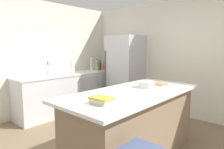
% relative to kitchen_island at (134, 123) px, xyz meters
% --- Properties ---
extents(wall_rear, '(6.00, 0.10, 2.60)m').
position_rel_kitchen_island_xyz_m(wall_rear, '(-0.30, 2.13, 0.83)').
color(wall_rear, silver).
rests_on(wall_rear, ground_plane).
extents(wall_left, '(0.10, 6.00, 2.60)m').
position_rel_kitchen_island_xyz_m(wall_left, '(-2.75, -0.12, 0.83)').
color(wall_left, silver).
rests_on(wall_left, ground_plane).
extents(counter_run_left, '(0.68, 2.68, 0.93)m').
position_rel_kitchen_island_xyz_m(counter_run_left, '(-2.37, 0.65, -0.01)').
color(counter_run_left, silver).
rests_on(counter_run_left, ground_plane).
extents(kitchen_island, '(0.99, 2.22, 0.94)m').
position_rel_kitchen_island_xyz_m(kitchen_island, '(0.00, 0.00, 0.00)').
color(kitchen_island, '#8E755B').
rests_on(kitchen_island, ground_plane).
extents(refrigerator, '(0.77, 0.76, 1.84)m').
position_rel_kitchen_island_xyz_m(refrigerator, '(-1.52, 1.71, 0.44)').
color(refrigerator, '#B7BABF').
rests_on(refrigerator, ground_plane).
extents(sink_faucet, '(0.15, 0.05, 0.30)m').
position_rel_kitchen_island_xyz_m(sink_faucet, '(-2.42, 0.37, 0.61)').
color(sink_faucet, silver).
rests_on(sink_faucet, counter_run_left).
extents(flower_vase, '(0.08, 0.08, 0.32)m').
position_rel_kitchen_island_xyz_m(flower_vase, '(-2.31, 0.01, 0.55)').
color(flower_vase, silver).
rests_on(flower_vase, counter_run_left).
extents(paper_towel_roll, '(0.14, 0.14, 0.31)m').
position_rel_kitchen_island_xyz_m(paper_towel_roll, '(-2.36, 0.69, 0.59)').
color(paper_towel_roll, gray).
rests_on(paper_towel_roll, counter_run_left).
extents(vinegar_bottle, '(0.05, 0.05, 0.29)m').
position_rel_kitchen_island_xyz_m(vinegar_bottle, '(-2.35, 1.88, 0.56)').
color(vinegar_bottle, '#994C23').
rests_on(vinegar_bottle, counter_run_left).
extents(hot_sauce_bottle, '(0.05, 0.05, 0.21)m').
position_rel_kitchen_island_xyz_m(hot_sauce_bottle, '(-2.32, 1.78, 0.54)').
color(hot_sauce_bottle, red).
rests_on(hot_sauce_bottle, counter_run_left).
extents(syrup_bottle, '(0.07, 0.07, 0.26)m').
position_rel_kitchen_island_xyz_m(syrup_bottle, '(-2.40, 1.69, 0.56)').
color(syrup_bottle, '#5B3319').
rests_on(syrup_bottle, counter_run_left).
extents(olive_oil_bottle, '(0.05, 0.05, 0.29)m').
position_rel_kitchen_island_xyz_m(olive_oil_bottle, '(-2.35, 1.58, 0.56)').
color(olive_oil_bottle, olive).
rests_on(olive_oil_bottle, counter_run_left).
extents(gin_bottle, '(0.07, 0.07, 0.31)m').
position_rel_kitchen_island_xyz_m(gin_bottle, '(-2.33, 1.49, 0.57)').
color(gin_bottle, '#8CB79E').
rests_on(gin_bottle, counter_run_left).
extents(soda_bottle, '(0.07, 0.07, 0.39)m').
position_rel_kitchen_island_xyz_m(soda_bottle, '(-2.45, 1.41, 0.61)').
color(soda_bottle, silver).
rests_on(soda_bottle, counter_run_left).
extents(cookbook_stack, '(0.26, 0.19, 0.07)m').
position_rel_kitchen_island_xyz_m(cookbook_stack, '(0.11, -0.75, 0.50)').
color(cookbook_stack, silver).
rests_on(cookbook_stack, kitchen_island).
extents(mixing_bowl, '(0.26, 0.26, 0.09)m').
position_rel_kitchen_island_xyz_m(mixing_bowl, '(-0.03, 0.34, 0.51)').
color(mixing_bowl, silver).
rests_on(mixing_bowl, kitchen_island).
extents(cutting_board, '(0.37, 0.22, 0.02)m').
position_rel_kitchen_island_xyz_m(cutting_board, '(-0.06, 0.69, 0.47)').
color(cutting_board, '#9E7042').
rests_on(cutting_board, kitchen_island).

